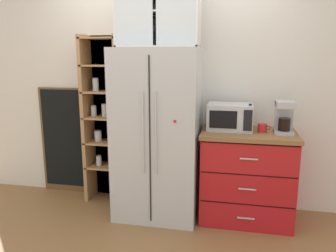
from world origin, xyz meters
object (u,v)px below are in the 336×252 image
Objects in this scene: microwave at (230,117)px; chalkboard_menu at (65,140)px; refrigerator at (158,134)px; coffee_maker at (284,117)px; bottle_cobalt at (250,120)px; mug_red at (262,128)px.

microwave is 0.34× the size of chalkboard_menu.
chalkboard_menu is at bearing 165.53° from refrigerator.
microwave is 1.42× the size of coffee_maker.
refrigerator is 6.20× the size of bottle_cobalt.
mug_red is 0.45× the size of bottle_cobalt.
coffee_maker is 2.51m from chalkboard_menu.
microwave is 0.51m from coffee_maker.
microwave reaches higher than mug_red.
bottle_cobalt is at bearing -174.09° from coffee_maker.
chalkboard_menu reaches higher than bottle_cobalt.
bottle_cobalt is at bearing -168.01° from mug_red.
chalkboard_menu is at bearing 173.83° from coffee_maker.
mug_red is at bearing -178.12° from coffee_maker.
bottle_cobalt is at bearing -21.68° from microwave.
mug_red is (1.03, 0.05, 0.10)m from refrigerator.
refrigerator reaches higher than mug_red.
refrigerator is at bearing -177.41° from mug_red.
refrigerator reaches higher than coffee_maker.
chalkboard_menu is at bearing 173.14° from mug_red.
refrigerator is at bearing -177.52° from coffee_maker.
bottle_cobalt is (-0.13, -0.03, 0.08)m from mug_red.
coffee_maker is 2.51× the size of mug_red.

